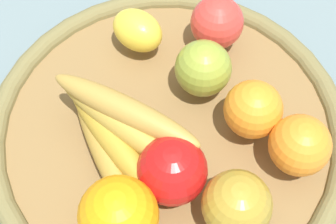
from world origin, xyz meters
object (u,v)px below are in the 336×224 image
object	(u,v)px
orange_0	(253,109)
lemon_0	(136,31)
apple_0	(203,68)
banana_bunch	(115,130)
apple_3	(237,205)
orange_2	(119,216)
apple_1	(172,170)
apple_2	(217,22)
orange_1	(300,145)

from	to	relation	value
orange_0	lemon_0	size ratio (longest dim) A/B	0.97
orange_0	apple_0	distance (m)	0.08
banana_bunch	apple_0	size ratio (longest dim) A/B	2.72
banana_bunch	apple_3	size ratio (longest dim) A/B	2.59
apple_0	orange_2	bearing A→B (deg)	45.82
lemon_0	apple_3	xyz separation A→B (m)	(-0.03, 0.27, 0.01)
orange_0	apple_3	size ratio (longest dim) A/B	0.94
banana_bunch	orange_2	xyz separation A→B (m)	(0.02, 0.10, 0.00)
apple_0	apple_1	bearing A→B (deg)	56.35
apple_3	orange_2	bearing A→B (deg)	-11.84
lemon_0	apple_1	distance (m)	0.21
apple_2	orange_2	distance (m)	0.29
apple_0	orange_1	xyz separation A→B (m)	(-0.06, 0.13, -0.00)
banana_bunch	apple_3	bearing A→B (deg)	127.60
apple_0	apple_3	distance (m)	0.18
lemon_0	apple_0	distance (m)	0.11
orange_0	apple_3	world-z (taller)	apple_3
orange_1	apple_2	bearing A→B (deg)	-83.59
apple_0	apple_3	xyz separation A→B (m)	(0.03, 0.17, 0.00)
orange_0	orange_1	world-z (taller)	same
orange_0	lemon_0	world-z (taller)	orange_0
orange_1	apple_1	bearing A→B (deg)	-5.27
orange_1	apple_0	bearing A→B (deg)	-63.90
apple_0	apple_1	size ratio (longest dim) A/B	0.92
apple_2	orange_2	size ratio (longest dim) A/B	0.84
banana_bunch	apple_2	world-z (taller)	banana_bunch
banana_bunch	apple_0	distance (m)	0.13
orange_1	orange_2	world-z (taller)	orange_2
lemon_0	apple_3	distance (m)	0.27
apple_1	orange_2	world-z (taller)	orange_2
apple_1	apple_2	world-z (taller)	apple_1
orange_0	orange_1	bearing A→B (deg)	117.00
apple_2	apple_0	bearing A→B (deg)	56.25
apple_0	orange_1	world-z (taller)	same
banana_bunch	orange_2	distance (m)	0.10
banana_bunch	apple_0	bearing A→B (deg)	-157.57
apple_0	apple_2	world-z (taller)	same
apple_1	apple_0	bearing A→B (deg)	-123.65
banana_bunch	lemon_0	distance (m)	0.16
apple_2	apple_3	distance (m)	0.25
lemon_0	apple_2	bearing A→B (deg)	165.45
orange_1	apple_2	size ratio (longest dim) A/B	1.00
apple_2	banana_bunch	bearing A→B (deg)	34.63
apple_0	orange_0	bearing A→B (deg)	115.35
orange_1	orange_0	bearing A→B (deg)	-63.00
lemon_0	apple_2	size ratio (longest dim) A/B	1.02
apple_1	apple_2	size ratio (longest dim) A/B	1.10
banana_bunch	apple_1	size ratio (longest dim) A/B	2.49
orange_0	orange_2	xyz separation A→B (m)	(0.18, 0.08, 0.01)
banana_bunch	orange_2	bearing A→B (deg)	77.26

